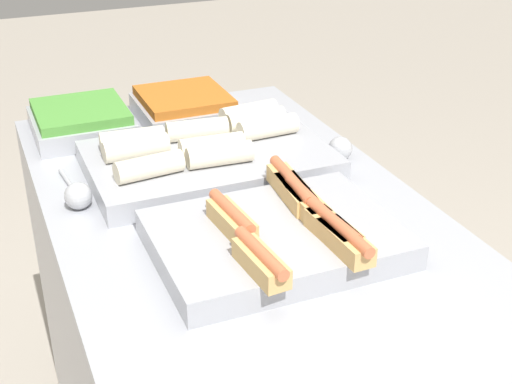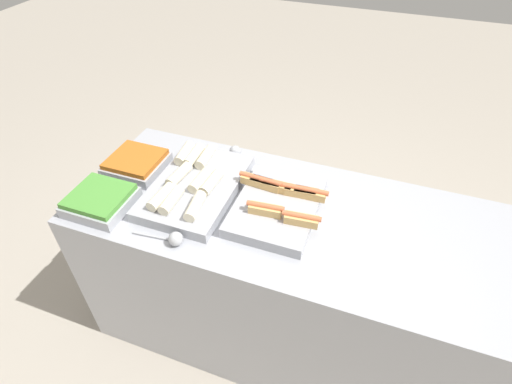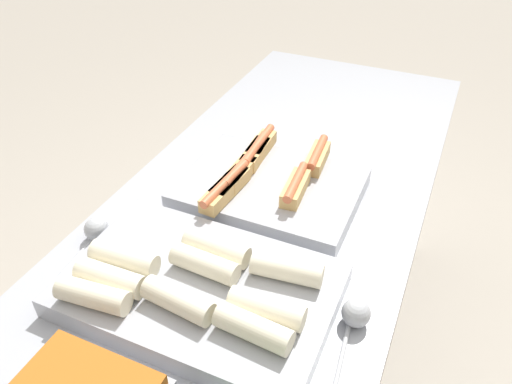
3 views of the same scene
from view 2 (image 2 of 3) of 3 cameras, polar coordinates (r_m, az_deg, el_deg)
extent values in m
plane|color=#ADA393|center=(2.39, 3.17, -18.36)|extent=(12.00, 12.00, 0.00)
cube|color=#A8AAB2|center=(2.03, 3.63, -12.02)|extent=(1.83, 0.77, 0.88)
cube|color=#A8AAB2|center=(1.69, 2.97, -2.12)|extent=(0.33, 0.45, 0.05)
cube|color=tan|center=(1.75, 0.03, 1.57)|extent=(0.14, 0.05, 0.04)
cylinder|color=#D66B42|center=(1.73, 0.03, 2.08)|extent=(0.16, 0.03, 0.02)
cube|color=tan|center=(1.61, 1.34, -2.55)|extent=(0.14, 0.05, 0.04)
cylinder|color=#D66B42|center=(1.60, 1.35, -2.02)|extent=(0.16, 0.03, 0.02)
cube|color=tan|center=(1.70, 6.34, 0.03)|extent=(0.14, 0.05, 0.04)
cylinder|color=#D66B42|center=(1.69, 6.39, 0.55)|extent=(0.16, 0.03, 0.02)
cube|color=tan|center=(1.72, 2.95, 0.79)|extent=(0.13, 0.05, 0.04)
cylinder|color=#D66B42|center=(1.71, 2.98, 1.31)|extent=(0.15, 0.02, 0.02)
cube|color=tan|center=(1.70, 7.73, -0.27)|extent=(0.14, 0.05, 0.04)
cylinder|color=#D66B42|center=(1.68, 7.79, 0.25)|extent=(0.16, 0.03, 0.02)
cube|color=tan|center=(1.58, 6.51, -3.97)|extent=(0.14, 0.06, 0.04)
cylinder|color=#D66B42|center=(1.56, 6.56, -3.45)|extent=(0.16, 0.03, 0.02)
cube|color=tan|center=(1.73, 1.35, 1.18)|extent=(0.14, 0.05, 0.04)
cylinder|color=#D66B42|center=(1.72, 1.36, 1.70)|extent=(0.16, 0.03, 0.02)
cube|color=#A8AAB2|center=(1.80, -8.55, 0.71)|extent=(0.36, 0.55, 0.05)
cylinder|color=beige|center=(1.93, -10.19, 5.49)|extent=(0.06, 0.15, 0.05)
cylinder|color=beige|center=(1.80, -10.93, 2.44)|extent=(0.06, 0.15, 0.05)
cylinder|color=beige|center=(1.74, -6.44, 1.32)|extent=(0.06, 0.15, 0.05)
cylinder|color=beige|center=(1.91, -8.89, 5.17)|extent=(0.05, 0.15, 0.05)
cylinder|color=beige|center=(1.68, -12.00, -1.13)|extent=(0.05, 0.15, 0.05)
cylinder|color=beige|center=(1.89, -7.25, 4.99)|extent=(0.06, 0.15, 0.05)
cylinder|color=beige|center=(1.71, -13.41, -0.65)|extent=(0.06, 0.15, 0.05)
cylinder|color=beige|center=(1.76, -7.97, 1.69)|extent=(0.06, 0.15, 0.05)
cylinder|color=beige|center=(1.64, -8.69, -1.98)|extent=(0.06, 0.15, 0.05)
cube|color=#A8AAB2|center=(1.83, -21.27, -1.37)|extent=(0.25, 0.24, 0.05)
cube|color=#4C9338|center=(1.81, -21.55, -0.51)|extent=(0.23, 0.22, 0.02)
cube|color=#A8AAB2|center=(1.99, -16.65, 3.68)|extent=(0.25, 0.24, 0.05)
cube|color=#B7601E|center=(1.97, -16.86, 4.53)|extent=(0.23, 0.22, 0.02)
cylinder|color=#B2B5BA|center=(1.64, -14.22, -6.22)|extent=(0.19, 0.03, 0.01)
sphere|color=#B2B5BA|center=(1.58, -11.39, -6.58)|extent=(0.06, 0.06, 0.06)
cylinder|color=#B2B5BA|center=(2.04, -5.34, 5.79)|extent=(0.18, 0.02, 0.01)
sphere|color=#B2B5BA|center=(2.00, -3.00, 5.85)|extent=(0.06, 0.06, 0.06)
camera|label=1|loc=(1.11, 55.31, -3.61)|focal=50.00mm
camera|label=3|loc=(1.58, -39.83, 18.55)|focal=35.00mm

